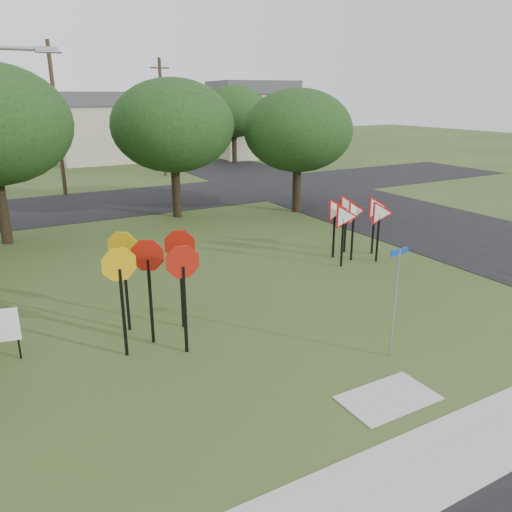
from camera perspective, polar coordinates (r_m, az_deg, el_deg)
The scene contains 15 objects.
ground at distance 12.65m, azimuth 7.26°, elevation -10.54°, with size 140.00×140.00×0.00m, color #2E451A.
sidewalk at distance 10.17m, azimuth 22.31°, elevation -19.76°, with size 30.00×1.60×0.02m, color #9D9E96.
street_right at distance 27.26m, azimuth 15.18°, elevation 4.68°, with size 8.00×50.00×0.02m, color black.
street_far at distance 30.21m, azimuth -15.93°, elevation 5.88°, with size 60.00×8.00×0.02m, color black.
curb_pad at distance 11.11m, azimuth 14.89°, elevation -15.42°, with size 2.00×1.20×0.02m, color #9D9E96.
street_name_sign at distance 12.03m, azimuth 15.65°, elevation -4.37°, with size 0.56×0.06×2.71m.
stop_sign_cluster at distance 12.44m, azimuth -11.88°, elevation -1.17°, with size 2.57×2.24×2.74m.
yield_sign_cluster at distance 19.07m, azimuth 11.32°, elevation 4.77°, with size 3.01×2.02×2.39m.
far_pole_a at distance 33.20m, azimuth -21.83°, elevation 14.36°, with size 1.40×0.24×9.00m.
far_pole_b at distance 39.01m, azimuth -10.65°, elevation 15.30°, with size 1.40×0.24×8.50m.
house_mid at distance 50.08m, azimuth -17.47°, elevation 13.97°, with size 8.40×8.40×6.20m.
house_right at distance 51.27m, azimuth -0.50°, elevation 15.40°, with size 8.30×8.30×7.20m.
tree_near_mid at distance 25.43m, azimuth -9.47°, elevation 14.48°, with size 6.00×6.00×6.80m.
tree_near_right at distance 26.42m, azimuth 4.83°, elevation 14.09°, with size 5.60×5.60×6.33m.
tree_far_right at distance 45.83m, azimuth -2.54°, elevation 16.18°, with size 6.00×6.00×6.80m.
Camera 1 is at (-6.78, -8.82, 6.02)m, focal length 35.00 mm.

